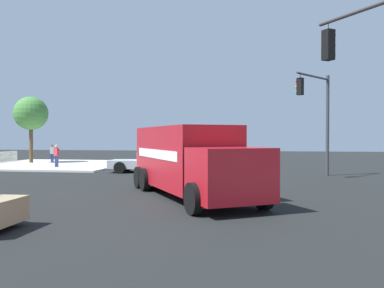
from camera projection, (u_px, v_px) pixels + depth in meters
The scene contains 8 objects.
ground_plane at pixel (179, 189), 18.02m from camera, with size 100.00×100.00×0.00m, color black.
sidewalk_corner_near at pixel (56, 165), 33.08m from camera, with size 11.82×11.82×0.14m, color beige.
delivery_truck at pixel (190, 160), 15.76m from camera, with size 8.51×6.50×2.80m.
traffic_light_primary at pixel (319, 110), 23.57m from camera, with size 3.13×2.29×6.17m.
pickup_silver at pixel (149, 162), 26.63m from camera, with size 2.52×5.31×1.38m.
pedestrian_near_corner at pixel (57, 154), 29.49m from camera, with size 0.30×0.51×1.66m.
pedestrian_crossing at pixel (52, 152), 34.50m from camera, with size 0.34×0.49×1.58m.
shade_tree_near at pixel (31, 114), 34.63m from camera, with size 2.93×2.93×5.78m.
Camera 1 is at (17.65, 3.48, 2.38)m, focal length 37.03 mm.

